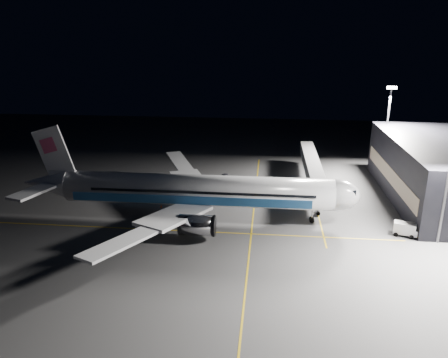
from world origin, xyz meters
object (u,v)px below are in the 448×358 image
jet_bridge (313,168)px  safety_cone_c (194,207)px  baggage_tug (225,178)px  airliner (192,191)px  service_truck (407,229)px  floodlight_mast_north (388,122)px  safety_cone_a (161,206)px  safety_cone_b (207,195)px

jet_bridge → safety_cone_c: bearing=-149.0°
baggage_tug → airliner: bearing=-76.2°
jet_bridge → baggage_tug: jet_bridge is taller
service_truck → baggage_tug: (-32.90, 24.86, -0.39)m
jet_bridge → floodlight_mast_north: size_ratio=1.66×
service_truck → airliner: bearing=-169.3°
floodlight_mast_north → jet_bridge: bearing=-142.3°
airliner → safety_cone_a: size_ratio=106.18×
airliner → service_truck: bearing=-6.3°
safety_cone_b → baggage_tug: bearing=74.3°
airliner → baggage_tug: airliner is taller
baggage_tug → safety_cone_b: size_ratio=5.45×
service_truck → safety_cone_a: service_truck is taller
jet_bridge → service_truck: size_ratio=7.22×
service_truck → safety_cone_b: size_ratio=8.54×
jet_bridge → safety_cone_a: jet_bridge is taller
safety_cone_b → floodlight_mast_north: bearing=27.5°
jet_bridge → service_truck: 26.23m
floodlight_mast_north → baggage_tug: (-37.20, -11.18, -11.55)m
baggage_tug → safety_cone_a: size_ratio=5.25×
floodlight_mast_north → safety_cone_a: floodlight_mast_north is taller
airliner → safety_cone_c: 6.34m
service_truck → safety_cone_c: size_ratio=9.16×
safety_cone_b → safety_cone_c: (-1.51, -7.25, -0.02)m
baggage_tug → jet_bridge: bearing=16.2°
baggage_tug → safety_cone_b: baggage_tug is taller
safety_cone_a → safety_cone_c: safety_cone_a is taller
baggage_tug → safety_cone_c: (-4.19, -16.80, -0.56)m
floodlight_mast_north → baggage_tug: floodlight_mast_north is taller
safety_cone_c → baggage_tug: bearing=76.0°
service_truck → baggage_tug: 41.24m
airliner → service_truck: size_ratio=12.90×
safety_cone_c → safety_cone_b: bearing=78.2°
airliner → floodlight_mast_north: 52.56m
safety_cone_c → floodlight_mast_north: bearing=34.1°
airliner → baggage_tug: bearing=79.4°
service_truck → baggage_tug: bearing=160.0°
safety_cone_a → safety_cone_b: size_ratio=1.04×
service_truck → baggage_tug: size_ratio=1.57×
safety_cone_a → safety_cone_c: 6.53m
jet_bridge → floodlight_mast_north: floodlight_mast_north is taller
airliner → baggage_tug: 21.60m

